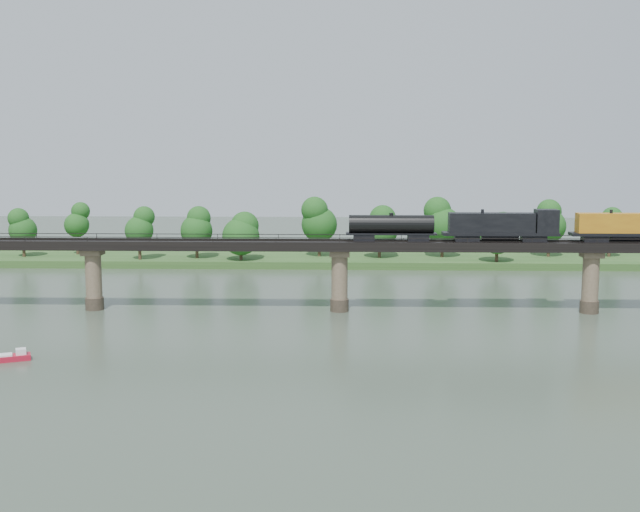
{
  "coord_description": "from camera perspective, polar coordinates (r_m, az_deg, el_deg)",
  "views": [
    {
      "loc": [
        1.04,
        -97.16,
        26.72
      ],
      "look_at": [
        -3.14,
        30.0,
        9.0
      ],
      "focal_mm": 45.0,
      "sensor_mm": 36.0,
      "label": 1
    }
  ],
  "objects": [
    {
      "name": "far_treeline",
      "position": [
        178.82,
        -1.09,
        2.19
      ],
      "size": [
        289.06,
        17.54,
        13.6
      ],
      "color": "#382619",
      "rests_on": "far_bank"
    },
    {
      "name": "bridge_superstructure",
      "position": [
        128.04,
        1.41,
        1.23
      ],
      "size": [
        220.0,
        4.9,
        0.75
      ],
      "color": "black",
      "rests_on": "bridge"
    },
    {
      "name": "freight_train",
      "position": [
        133.34,
        18.45,
        2.02
      ],
      "size": [
        73.88,
        2.88,
        5.08
      ],
      "color": "black",
      "rests_on": "bridge"
    },
    {
      "name": "far_bank",
      "position": [
        184.0,
        1.54,
        -0.17
      ],
      "size": [
        300.0,
        24.0,
        1.6
      ],
      "primitive_type": "cube",
      "color": "#2C5220",
      "rests_on": "ground"
    },
    {
      "name": "ground",
      "position": [
        100.77,
        1.24,
        -7.45
      ],
      "size": [
        400.0,
        400.0,
        0.0
      ],
      "primitive_type": "plane",
      "color": "#344234",
      "rests_on": "ground"
    },
    {
      "name": "bridge",
      "position": [
        128.93,
        1.4,
        -1.56
      ],
      "size": [
        236.0,
        30.0,
        11.5
      ],
      "color": "#473A2D",
      "rests_on": "ground"
    },
    {
      "name": "motorboat",
      "position": [
        107.74,
        -21.2,
        -6.71
      ],
      "size": [
        5.4,
        3.74,
        1.43
      ],
      "rotation": [
        0.0,
        0.0,
        0.42
      ],
      "color": "#B01429",
      "rests_on": "ground"
    }
  ]
}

